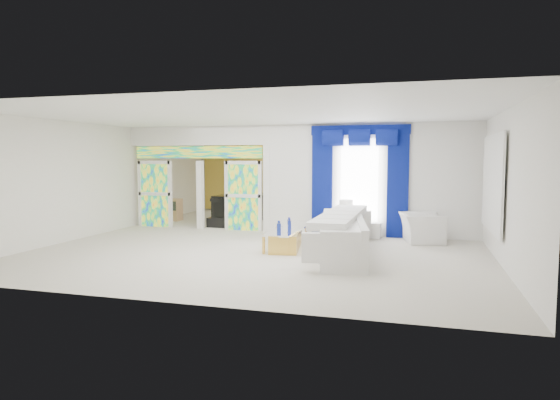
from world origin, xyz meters
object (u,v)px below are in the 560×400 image
(white_sofa, at_px, (342,236))
(grand_piano, at_px, (240,208))
(console_table, at_px, (357,230))
(coffee_table, at_px, (286,239))
(armchair, at_px, (422,228))

(white_sofa, distance_m, grand_piano, 6.19)
(white_sofa, relative_size, console_table, 3.33)
(coffee_table, xyz_separation_m, armchair, (3.03, 1.65, 0.16))
(coffee_table, relative_size, console_table, 1.50)
(coffee_table, bearing_deg, white_sofa, -12.53)
(console_table, relative_size, armchair, 1.10)
(grand_piano, bearing_deg, console_table, -28.01)
(console_table, bearing_deg, white_sofa, -91.30)
(console_table, bearing_deg, armchair, -10.91)
(armchair, bearing_deg, white_sofa, 126.90)
(white_sofa, distance_m, coffee_table, 1.40)
(armchair, xyz_separation_m, grand_piano, (-5.78, 2.68, 0.08))
(coffee_table, xyz_separation_m, grand_piano, (-2.76, 4.33, 0.23))
(white_sofa, bearing_deg, console_table, 78.97)
(console_table, xyz_separation_m, armchair, (1.63, -0.31, 0.16))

